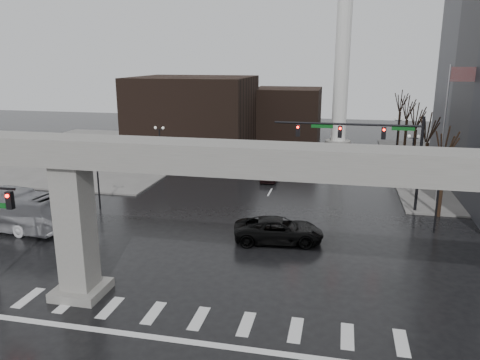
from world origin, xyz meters
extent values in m
plane|color=black|center=(0.00, 0.00, 0.00)|extent=(160.00, 160.00, 0.00)
cube|color=slate|center=(-26.00, 36.00, 0.07)|extent=(28.00, 36.00, 0.15)
cube|color=gray|center=(0.00, 0.00, 8.00)|extent=(48.00, 2.20, 1.40)
cube|color=gray|center=(-7.00, 0.00, 3.65)|extent=(1.60, 1.60, 7.30)
cube|color=gray|center=(-7.00, 0.00, 0.25)|extent=(2.60, 2.60, 0.50)
cube|color=black|center=(-14.00, 42.00, 5.00)|extent=(16.00, 14.00, 10.00)
cube|color=black|center=(-2.00, 52.00, 4.00)|extent=(10.00, 10.00, 8.00)
cylinder|color=silver|center=(6.00, 46.00, 15.00)|extent=(2.00, 2.00, 30.00)
cylinder|color=gray|center=(6.00, 46.00, 0.60)|extent=(3.60, 3.60, 1.20)
cylinder|color=black|center=(12.80, 18.80, 4.00)|extent=(0.24, 0.24, 8.00)
cylinder|color=black|center=(6.80, 18.80, 7.20)|extent=(12.00, 0.18, 0.18)
cube|color=black|center=(9.80, 18.80, 6.55)|extent=(0.35, 0.30, 1.00)
cube|color=black|center=(6.30, 18.80, 6.55)|extent=(0.35, 0.30, 1.00)
cube|color=black|center=(2.80, 18.80, 6.55)|extent=(0.35, 0.30, 1.00)
sphere|color=#FF0C05|center=(9.80, 18.62, 6.85)|extent=(0.20, 0.20, 0.20)
cube|color=#0B4F17|center=(11.30, 18.80, 7.00)|extent=(1.80, 0.05, 0.35)
cube|color=#0B4F17|center=(4.80, 18.80, 7.00)|extent=(1.80, 0.05, 0.35)
cube|color=black|center=(-11.20, 0.50, 4.95)|extent=(0.35, 0.30, 1.00)
cylinder|color=silver|center=(15.00, 22.00, 6.00)|extent=(0.12, 0.12, 12.00)
cube|color=#AB1912|center=(16.00, 22.00, 11.20)|extent=(2.00, 0.03, 1.20)
cylinder|color=black|center=(13.50, 14.00, 2.40)|extent=(0.14, 0.14, 4.80)
cube|color=black|center=(13.50, 14.00, 4.75)|extent=(0.90, 0.06, 0.06)
sphere|color=silver|center=(13.05, 14.00, 4.95)|extent=(0.32, 0.32, 0.32)
sphere|color=silver|center=(13.95, 14.00, 4.95)|extent=(0.32, 0.32, 0.32)
cylinder|color=black|center=(13.50, 28.00, 2.40)|extent=(0.14, 0.14, 4.80)
cube|color=black|center=(13.50, 28.00, 4.75)|extent=(0.90, 0.06, 0.06)
sphere|color=silver|center=(13.05, 28.00, 4.95)|extent=(0.32, 0.32, 0.32)
sphere|color=silver|center=(13.95, 28.00, 4.95)|extent=(0.32, 0.32, 0.32)
cylinder|color=black|center=(13.50, 42.00, 2.40)|extent=(0.14, 0.14, 4.80)
cube|color=black|center=(13.50, 42.00, 4.75)|extent=(0.90, 0.06, 0.06)
sphere|color=silver|center=(13.05, 42.00, 4.95)|extent=(0.32, 0.32, 0.32)
sphere|color=silver|center=(13.95, 42.00, 4.95)|extent=(0.32, 0.32, 0.32)
cylinder|color=black|center=(-13.50, 14.00, 2.40)|extent=(0.14, 0.14, 4.80)
cube|color=black|center=(-13.50, 14.00, 4.75)|extent=(0.90, 0.06, 0.06)
sphere|color=silver|center=(-13.95, 14.00, 4.95)|extent=(0.32, 0.32, 0.32)
sphere|color=silver|center=(-13.05, 14.00, 4.95)|extent=(0.32, 0.32, 0.32)
cylinder|color=black|center=(-13.50, 28.00, 2.40)|extent=(0.14, 0.14, 4.80)
cube|color=black|center=(-13.50, 28.00, 4.75)|extent=(0.90, 0.06, 0.06)
sphere|color=silver|center=(-13.95, 28.00, 4.95)|extent=(0.32, 0.32, 0.32)
sphere|color=silver|center=(-13.05, 28.00, 4.95)|extent=(0.32, 0.32, 0.32)
cylinder|color=black|center=(-13.50, 42.00, 2.40)|extent=(0.14, 0.14, 4.80)
cube|color=black|center=(-13.50, 42.00, 4.75)|extent=(0.90, 0.06, 0.06)
sphere|color=silver|center=(-13.95, 42.00, 4.95)|extent=(0.32, 0.32, 0.32)
sphere|color=silver|center=(-13.05, 42.00, 4.95)|extent=(0.32, 0.32, 0.32)
cylinder|color=black|center=(14.50, 18.00, 2.27)|extent=(0.34, 0.34, 4.55)
cylinder|color=black|center=(14.50, 18.00, 6.01)|extent=(0.12, 1.52, 2.98)
cylinder|color=black|center=(15.00, 18.25, 5.78)|extent=(0.83, 1.14, 2.51)
cylinder|color=black|center=(14.50, 26.00, 2.33)|extent=(0.34, 0.34, 4.66)
cylinder|color=black|center=(14.50, 26.00, 6.15)|extent=(0.12, 1.55, 3.05)
cylinder|color=black|center=(15.00, 26.25, 5.91)|extent=(0.85, 1.16, 2.57)
cylinder|color=black|center=(14.50, 34.00, 2.38)|extent=(0.34, 0.34, 4.76)
cylinder|color=black|center=(14.50, 34.00, 6.29)|extent=(0.12, 1.59, 3.11)
cylinder|color=black|center=(15.00, 34.25, 6.05)|extent=(0.86, 1.18, 2.62)
cylinder|color=black|center=(14.50, 42.00, 2.43)|extent=(0.34, 0.34, 4.87)
cylinder|color=black|center=(14.50, 42.00, 6.43)|extent=(0.12, 1.62, 3.18)
cylinder|color=black|center=(15.00, 42.25, 6.18)|extent=(0.88, 1.20, 2.68)
cylinder|color=black|center=(14.50, 50.00, 2.48)|extent=(0.34, 0.34, 4.97)
cylinder|color=black|center=(14.50, 50.00, 6.57)|extent=(0.12, 1.65, 3.25)
cylinder|color=black|center=(15.00, 50.25, 6.31)|extent=(0.89, 1.23, 2.74)
imported|color=black|center=(2.49, 9.78, 0.86)|extent=(6.62, 3.89, 1.73)
imported|color=black|center=(-0.70, 26.46, 0.73)|extent=(1.78, 4.30, 1.46)
camera|label=1|loc=(6.41, -20.78, 12.54)|focal=35.00mm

